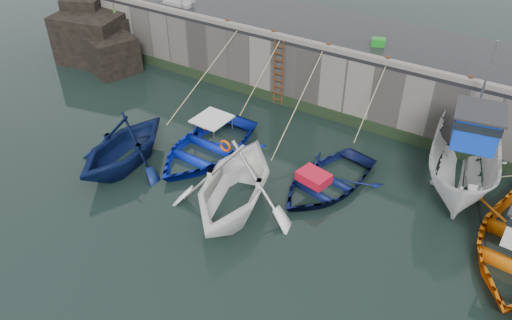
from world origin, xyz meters
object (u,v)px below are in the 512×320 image
Objects in this scene: fish_crate at (378,42)px; bollard_e at (470,79)px; boat_near_blue at (206,153)px; bollard_b at (273,33)px; bollard_d at (388,60)px; boat_near_white at (126,164)px; bollard_c at (329,46)px; boat_near_blacktrim at (235,207)px; ladder at (278,73)px; boat_far_white at (465,160)px; bollard_a at (227,22)px; boat_near_navy at (326,185)px.

bollard_e is (4.15, -1.43, -0.02)m from fish_crate.
boat_near_blue is 18.78× the size of bollard_b.
boat_near_white is at bearing -133.92° from bollard_d.
bollard_c and bollard_d have the same top height.
boat_near_white is 11.21m from bollard_d.
boat_near_blue is 0.98× the size of boat_near_blacktrim.
ladder is at bearing 87.07° from boat_near_blue.
boat_far_white is 24.66× the size of bollard_a.
ladder reaches higher than boat_near_blacktrim.
boat_near_white is 16.57× the size of bollard_e.
boat_near_blue is 18.78× the size of bollard_d.
boat_far_white is at bearing -10.29° from ladder.
bollard_a is at bearing 160.94° from boat_far_white.
boat_near_navy is 16.54× the size of bollard_b.
bollard_d is at bearing 0.00° from bollard_c.
ladder is 8.19m from bollard_e.
bollard_c is (-2.44, 4.71, 3.30)m from boat_near_navy.
ladder is 11.43× the size of bollard_c.
boat_near_navy is 7.03m from fish_crate.
boat_near_blacktrim is at bearing -54.13° from bollard_a.
boat_near_blacktrim is at bearing -107.38° from bollard_d.
ladder is at bearing -171.33° from bollard_c.
bollard_d reaches higher than ladder.
bollard_c reaches higher than boat_near_navy.
ladder is 1.81m from bollard_b.
fish_crate is 2.06× the size of bollard_c.
boat_near_blacktrim reaches higher than boat_near_white.
ladder is 5.55× the size of fish_crate.
boat_near_blue is 6.33m from bollard_b.
bollard_e is at bearing 34.59° from boat_near_blue.
fish_crate reaches higher than bollard_e.
bollard_b reaches higher than boat_near_blue.
bollard_b and bollard_e have the same top height.
bollard_a is 11.00m from bollard_e.
bollard_d is (5.23, 5.40, 3.30)m from boat_near_blue.
boat_near_blacktrim is 9.29× the size of fish_crate.
fish_crate is (1.41, 8.96, 3.32)m from boat_near_blacktrim.
boat_near_white is 16.57× the size of bollard_c.
boat_far_white is at bearing 45.96° from boat_near_navy.
boat_near_blacktrim is at bearing -126.43° from bollard_e.
boat_near_white is at bearing -131.54° from boat_near_blue.
boat_near_white is 3.20m from boat_near_blue.
boat_near_white is 8.66m from bollard_b.
bollard_d is (7.80, 0.00, 0.00)m from bollard_a.
ladder is at bearing -176.00° from bollard_d.
bollard_b is at bearing 0.00° from bollard_a.
bollard_c reaches higher than boat_near_blue.
boat_far_white reaches higher than boat_near_navy.
boat_near_blacktrim reaches higher than boat_near_navy.
bollard_c is (2.20, 0.34, 1.71)m from ladder.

